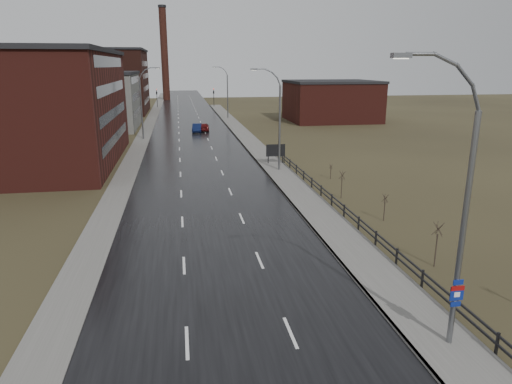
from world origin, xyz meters
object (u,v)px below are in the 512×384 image
object	(u,v)px
streetlight_main	(458,212)
billboard	(276,151)
car_near	(197,128)
car_far	(204,127)

from	to	relation	value
streetlight_main	billboard	distance (m)	37.68
billboard	car_near	distance (m)	30.48
billboard	car_far	distance (m)	31.26
streetlight_main	car_near	distance (m)	67.41
car_near	car_far	bearing A→B (deg)	46.16
car_near	car_far	world-z (taller)	car_far
streetlight_main	billboard	bearing A→B (deg)	89.04
streetlight_main	billboard	world-z (taller)	streetlight_main
streetlight_main	car_far	world-z (taller)	streetlight_main
streetlight_main	car_near	size ratio (longest dim) A/B	2.67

